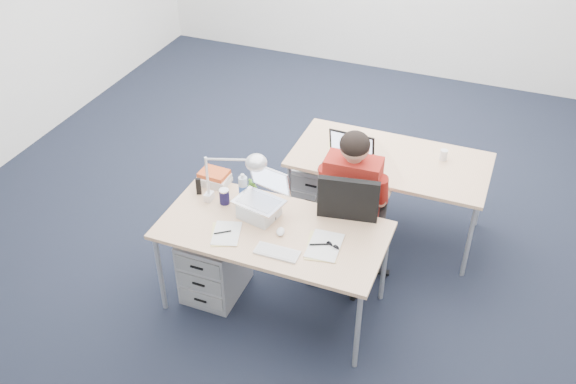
{
  "coord_description": "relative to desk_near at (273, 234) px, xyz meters",
  "views": [
    {
      "loc": [
        1.66,
        -4.09,
        3.58
      ],
      "look_at": [
        0.28,
        -0.59,
        0.85
      ],
      "focal_mm": 40.0,
      "sensor_mm": 36.0,
      "label": 1
    }
  ],
  "objects": [
    {
      "name": "papers_left",
      "position": [
        -0.28,
        -0.18,
        0.05
      ],
      "size": [
        0.26,
        0.31,
        0.01
      ],
      "primitive_type": "cube",
      "rotation": [
        0.0,
        0.0,
        0.34
      ],
      "color": "#EBDA88",
      "rests_on": "desk_near"
    },
    {
      "name": "dark_laptop",
      "position": [
        0.24,
        0.93,
        0.18
      ],
      "size": [
        0.39,
        0.38,
        0.27
      ],
      "primitive_type": null,
      "rotation": [
        0.0,
        0.0,
        -0.03
      ],
      "color": "black",
      "rests_on": "desk_far"
    },
    {
      "name": "headphones",
      "position": [
        -0.11,
        0.09,
        0.06
      ],
      "size": [
        0.21,
        0.18,
        0.03
      ],
      "primitive_type": null,
      "rotation": [
        0.0,
        0.0,
        0.16
      ],
      "color": "black",
      "rests_on": "desk_near"
    },
    {
      "name": "desk_lamp",
      "position": [
        -0.42,
        0.14,
        0.3
      ],
      "size": [
        0.45,
        0.18,
        0.51
      ],
      "primitive_type": null,
      "rotation": [
        0.0,
        0.0,
        0.03
      ],
      "color": "silver",
      "rests_on": "desk_near"
    },
    {
      "name": "desk_near",
      "position": [
        0.0,
        0.0,
        0.0
      ],
      "size": [
        1.6,
        0.8,
        0.73
      ],
      "color": "tan",
      "rests_on": "ground"
    },
    {
      "name": "computer_mouse",
      "position": [
        0.07,
        -0.03,
        0.06
      ],
      "size": [
        0.08,
        0.11,
        0.03
      ],
      "primitive_type": "ellipsoid",
      "rotation": [
        0.0,
        0.0,
        0.28
      ],
      "color": "white",
      "rests_on": "desk_near"
    },
    {
      "name": "drawer_pedestal_near",
      "position": [
        -0.47,
        -0.03,
        -0.41
      ],
      "size": [
        0.4,
        0.5,
        0.55
      ],
      "primitive_type": "cube",
      "color": "#ACADB2",
      "rests_on": "ground"
    },
    {
      "name": "papers_right",
      "position": [
        0.39,
        -0.05,
        0.05
      ],
      "size": [
        0.25,
        0.33,
        0.01
      ],
      "primitive_type": "cube",
      "rotation": [
        0.0,
        0.0,
        0.12
      ],
      "color": "#EBDA88",
      "rests_on": "desk_near"
    },
    {
      "name": "room",
      "position": [
        -0.28,
        0.89,
        1.03
      ],
      "size": [
        6.02,
        7.02,
        2.8
      ],
      "color": "white",
      "rests_on": "ground"
    },
    {
      "name": "office_chair",
      "position": [
        0.42,
        0.5,
        -0.38
      ],
      "size": [
        0.77,
        0.77,
        1.06
      ],
      "rotation": [
        0.0,
        0.0,
        0.17
      ],
      "color": "black",
      "rests_on": "ground"
    },
    {
      "name": "silver_laptop",
      "position": [
        -0.14,
        0.1,
        0.22
      ],
      "size": [
        0.38,
        0.32,
        0.35
      ],
      "primitive_type": null,
      "rotation": [
        0.0,
        0.0,
        -0.21
      ],
      "color": "silver",
      "rests_on": "desk_near"
    },
    {
      "name": "wireless_keyboard",
      "position": [
        0.13,
        -0.23,
        0.05
      ],
      "size": [
        0.3,
        0.13,
        0.02
      ],
      "primitive_type": "cube",
      "rotation": [
        0.0,
        0.0,
        0.01
      ],
      "color": "white",
      "rests_on": "desk_near"
    },
    {
      "name": "can_koozie",
      "position": [
        -0.45,
        0.15,
        0.11
      ],
      "size": [
        0.09,
        0.09,
        0.12
      ],
      "primitive_type": "cylinder",
      "rotation": [
        0.0,
        0.0,
        -0.36
      ],
      "color": "#17123A",
      "rests_on": "desk_near"
    },
    {
      "name": "bear_figurine",
      "position": [
        -0.29,
        0.31,
        0.12
      ],
      "size": [
        0.08,
        0.06,
        0.15
      ],
      "primitive_type": null,
      "rotation": [
        0.0,
        0.0,
        -0.04
      ],
      "color": "#33751F",
      "rests_on": "desk_near"
    },
    {
      "name": "floor",
      "position": [
        -0.28,
        0.89,
        -0.68
      ],
      "size": [
        7.0,
        7.0,
        0.0
      ],
      "primitive_type": "plane",
      "color": "black",
      "rests_on": "ground"
    },
    {
      "name": "book_stack",
      "position": [
        -0.63,
        0.35,
        0.1
      ],
      "size": [
        0.27,
        0.23,
        0.1
      ],
      "primitive_type": "cube",
      "rotation": [
        0.0,
        0.0,
        -0.31
      ],
      "color": "silver",
      "rests_on": "desk_near"
    },
    {
      "name": "cordless_phone",
      "position": [
        -0.68,
        0.18,
        0.12
      ],
      "size": [
        0.04,
        0.03,
        0.14
      ],
      "primitive_type": "cube",
      "rotation": [
        0.0,
        0.0,
        0.37
      ],
      "color": "black",
      "rests_on": "desk_near"
    },
    {
      "name": "water_bottle",
      "position": [
        -0.34,
        0.25,
        0.15
      ],
      "size": [
        0.08,
        0.08,
        0.22
      ],
      "primitive_type": "cylinder",
      "rotation": [
        0.0,
        0.0,
        0.28
      ],
      "color": "silver",
      "rests_on": "desk_near"
    },
    {
      "name": "seated_person",
      "position": [
        0.4,
        0.68,
        -0.04
      ],
      "size": [
        0.42,
        0.73,
        1.29
      ],
      "rotation": [
        0.0,
        0.0,
        0.05
      ],
      "color": "maroon",
      "rests_on": "ground"
    },
    {
      "name": "drawer_pedestal_far",
      "position": [
        -0.06,
        1.23,
        -0.41
      ],
      "size": [
        0.4,
        0.5,
        0.55
      ],
      "primitive_type": "cube",
      "color": "#ACADB2",
      "rests_on": "ground"
    },
    {
      "name": "far_papers",
      "position": [
        0.13,
        1.2,
        0.05
      ],
      "size": [
        0.28,
        0.36,
        0.01
      ],
      "primitive_type": "cube",
      "rotation": [
        0.0,
        0.0,
        0.18
      ],
      "color": "white",
      "rests_on": "desk_far"
    },
    {
      "name": "far_cup",
      "position": [
        0.95,
        1.33,
        0.09
      ],
      "size": [
        0.07,
        0.07,
        0.09
      ],
      "primitive_type": "cylinder",
      "rotation": [
        0.0,
        0.0,
        -0.07
      ],
      "color": "white",
      "rests_on": "desk_far"
    },
    {
      "name": "sunglasses",
      "position": [
        0.46,
        -0.04,
        0.06
      ],
      "size": [
        0.11,
        0.08,
        0.02
      ],
      "primitive_type": null,
      "rotation": [
        0.0,
        0.0,
        -0.33
      ],
      "color": "black",
      "rests_on": "desk_near"
    },
    {
      "name": "desk_far",
      "position": [
        0.54,
        1.19,
        0.0
      ],
      "size": [
        1.6,
        0.8,
        0.73
      ],
      "color": "tan",
      "rests_on": "ground"
    }
  ]
}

